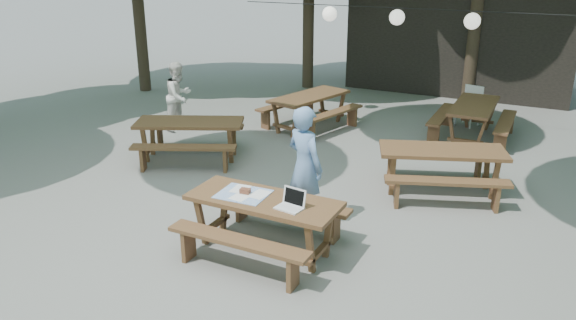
% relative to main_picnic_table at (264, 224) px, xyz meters
% --- Properties ---
extents(ground, '(80.00, 80.00, 0.00)m').
position_rel_main_picnic_table_xyz_m(ground, '(-0.10, 0.56, -0.39)').
color(ground, slate).
rests_on(ground, ground).
extents(pavilion, '(6.00, 3.00, 2.80)m').
position_rel_main_picnic_table_xyz_m(pavilion, '(0.40, 11.06, 1.01)').
color(pavilion, black).
rests_on(pavilion, ground).
extents(main_picnic_table, '(2.00, 1.58, 0.75)m').
position_rel_main_picnic_table_xyz_m(main_picnic_table, '(0.00, 0.00, 0.00)').
color(main_picnic_table, brown).
rests_on(main_picnic_table, ground).
extents(picnic_table_nw, '(2.39, 2.24, 0.75)m').
position_rel_main_picnic_table_xyz_m(picnic_table_nw, '(-2.99, 2.46, 0.00)').
color(picnic_table_nw, brown).
rests_on(picnic_table_nw, ground).
extents(picnic_table_ne, '(2.34, 2.15, 0.75)m').
position_rel_main_picnic_table_xyz_m(picnic_table_ne, '(1.63, 3.01, 0.00)').
color(picnic_table_ne, brown).
rests_on(picnic_table_ne, ground).
extents(picnic_table_far_w, '(2.02, 2.25, 0.75)m').
position_rel_main_picnic_table_xyz_m(picnic_table_far_w, '(-1.83, 5.36, 0.00)').
color(picnic_table_far_w, brown).
rests_on(picnic_table_far_w, ground).
extents(picnic_table_far_e, '(1.61, 2.01, 0.75)m').
position_rel_main_picnic_table_xyz_m(picnic_table_far_e, '(1.59, 6.19, 0.00)').
color(picnic_table_far_e, brown).
rests_on(picnic_table_far_e, ground).
extents(woman, '(0.76, 0.64, 1.76)m').
position_rel_main_picnic_table_xyz_m(woman, '(0.13, 0.98, 0.49)').
color(woman, '#6D94C8').
rests_on(woman, ground).
extents(second_person, '(0.61, 0.76, 1.51)m').
position_rel_main_picnic_table_xyz_m(second_person, '(-4.35, 3.95, 0.37)').
color(second_person, white).
rests_on(second_person, ground).
extents(plastic_chair, '(0.56, 0.56, 0.90)m').
position_rel_main_picnic_table_xyz_m(plastic_chair, '(1.34, 7.15, -0.13)').
color(plastic_chair, white).
rests_on(plastic_chair, ground).
extents(laptop, '(0.36, 0.31, 0.24)m').
position_rel_main_picnic_table_xyz_m(laptop, '(0.44, -0.08, 0.42)').
color(laptop, white).
rests_on(laptop, main_picnic_table).
extents(tabletop_clutter, '(0.68, 0.58, 0.08)m').
position_rel_main_picnic_table_xyz_m(tabletop_clutter, '(-0.30, 0.01, 0.37)').
color(tabletop_clutter, '#3D78D0').
rests_on(tabletop_clutter, main_picnic_table).
extents(paper_lanterns, '(9.00, 0.34, 0.38)m').
position_rel_main_picnic_table_xyz_m(paper_lanterns, '(-0.29, 6.56, 2.02)').
color(paper_lanterns, black).
rests_on(paper_lanterns, ground).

